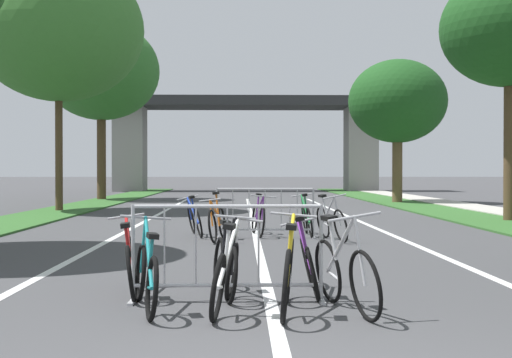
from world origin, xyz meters
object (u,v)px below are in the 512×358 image
at_px(bicycle_orange_9, 217,222).
at_px(bicycle_purple_10, 258,218).
at_px(bicycle_red_7, 131,264).
at_px(bicycle_white_5, 226,275).
at_px(crowd_barrier_second, 265,214).
at_px(bicycle_silver_1, 331,222).
at_px(crowd_barrier_nearest, 227,254).
at_px(tree_right_cypress_far, 510,29).
at_px(bicycle_blue_6, 194,219).
at_px(bicycle_silver_11, 345,273).
at_px(bicycle_teal_8, 146,276).
at_px(tree_left_oak_mid, 59,29).
at_px(bicycle_green_3, 307,219).
at_px(bicycle_black_2, 225,264).
at_px(tree_left_pine_near, 101,71).
at_px(tree_right_oak_near, 397,102).
at_px(bicycle_purple_0, 309,264).
at_px(bicycle_yellow_4, 288,274).

height_order(bicycle_orange_9, bicycle_purple_10, bicycle_orange_9).
bearing_deg(bicycle_red_7, bicycle_white_5, -49.47).
distance_m(crowd_barrier_second, bicycle_purple_10, 0.63).
distance_m(crowd_barrier_second, bicycle_silver_1, 1.43).
height_order(crowd_barrier_nearest, crowd_barrier_second, same).
distance_m(tree_right_cypress_far, crowd_barrier_second, 9.49).
bearing_deg(bicycle_blue_6, bicycle_silver_11, -87.79).
bearing_deg(bicycle_orange_9, bicycle_red_7, 91.09).
height_order(tree_right_cypress_far, bicycle_teal_8, tree_right_cypress_far).
distance_m(tree_left_oak_mid, bicycle_green_3, 13.07).
distance_m(tree_left_oak_mid, bicycle_black_2, 17.83).
bearing_deg(bicycle_red_7, tree_right_cypress_far, 42.51).
bearing_deg(bicycle_orange_9, tree_left_oak_mid, -50.55).
bearing_deg(bicycle_green_3, bicycle_silver_11, -93.77).
height_order(crowd_barrier_nearest, bicycle_purple_10, crowd_barrier_nearest).
distance_m(tree_left_pine_near, tree_right_oak_near, 14.03).
height_order(crowd_barrier_nearest, bicycle_silver_1, crowd_barrier_nearest).
bearing_deg(tree_right_cypress_far, bicycle_black_2, -125.15).
relative_size(bicycle_black_2, bicycle_orange_9, 0.95).
xyz_separation_m(tree_left_pine_near, bicycle_black_2, (6.53, -24.80, -5.84)).
bearing_deg(tree_left_pine_near, tree_right_oak_near, -13.71).
xyz_separation_m(tree_left_oak_mid, bicycle_black_2, (6.10, -15.68, -5.92)).
xyz_separation_m(bicycle_purple_0, bicycle_teal_8, (-1.73, -0.89, 0.01)).
bearing_deg(bicycle_silver_11, tree_right_oak_near, -118.32).
bearing_deg(bicycle_white_5, tree_right_cypress_far, 63.34).
bearing_deg(tree_right_cypress_far, bicycle_green_3, -147.14).
bearing_deg(bicycle_green_3, bicycle_red_7, -112.42).
bearing_deg(tree_left_oak_mid, bicycle_orange_9, -59.23).
bearing_deg(bicycle_purple_0, tree_right_cypress_far, 60.16).
bearing_deg(bicycle_red_7, tree_right_oak_near, 60.94).
distance_m(tree_right_oak_near, bicycle_teal_8, 23.95).
height_order(crowd_barrier_second, bicycle_orange_9, crowd_barrier_second).
bearing_deg(bicycle_purple_10, tree_right_cypress_far, -158.65).
bearing_deg(bicycle_yellow_4, bicycle_green_3, 88.85).
bearing_deg(bicycle_teal_8, bicycle_yellow_4, -19.41).
xyz_separation_m(bicycle_blue_6, bicycle_silver_11, (2.04, -7.83, 0.03)).
bearing_deg(bicycle_red_7, bicycle_yellow_4, -39.31).
distance_m(bicycle_green_3, bicycle_yellow_4, 7.91).
bearing_deg(bicycle_yellow_4, bicycle_silver_11, 7.02).
relative_size(crowd_barrier_nearest, bicycle_silver_1, 1.25).
relative_size(bicycle_silver_1, bicycle_yellow_4, 0.97).
xyz_separation_m(tree_left_oak_mid, bicycle_silver_1, (8.09, -9.78, -5.89)).
bearing_deg(tree_right_cypress_far, tree_right_oak_near, 93.34).
bearing_deg(crowd_barrier_second, bicycle_purple_10, 102.29).
relative_size(tree_right_oak_near, bicycle_silver_1, 3.76).
bearing_deg(bicycle_yellow_4, crowd_barrier_second, 95.53).
height_order(bicycle_purple_0, bicycle_silver_11, bicycle_silver_11).
height_order(tree_left_oak_mid, crowd_barrier_second, tree_left_oak_mid).
relative_size(bicycle_black_2, bicycle_teal_8, 0.99).
distance_m(tree_right_oak_near, crowd_barrier_nearest, 23.28).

